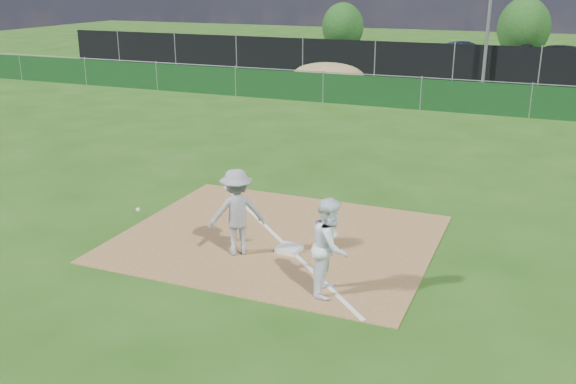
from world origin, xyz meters
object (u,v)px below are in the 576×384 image
at_px(car_left, 370,55).
at_px(tree_mid, 524,28).
at_px(play_at_first, 237,212).
at_px(car_mid, 466,55).
at_px(car_right, 570,60).
at_px(tree_left, 343,27).
at_px(runner, 330,246).
at_px(first_base, 289,249).

relative_size(car_left, tree_mid, 1.05).
xyz_separation_m(play_at_first, car_mid, (0.28, 28.29, -0.13)).
xyz_separation_m(car_right, tree_mid, (-2.79, 5.66, 1.20)).
height_order(car_left, tree_left, tree_left).
relative_size(car_right, tree_left, 1.51).
height_order(play_at_first, tree_mid, tree_mid).
bearing_deg(car_left, play_at_first, -162.68).
distance_m(car_mid, car_right, 5.53).
distance_m(play_at_first, car_right, 28.21).
xyz_separation_m(runner, tree_left, (-10.59, 33.55, 0.89)).
height_order(car_mid, tree_mid, tree_mid).
relative_size(first_base, car_left, 0.10).
height_order(car_left, tree_mid, tree_mid).
relative_size(first_base, tree_left, 0.12).
distance_m(first_base, car_right, 27.61).
bearing_deg(car_right, runner, -179.27).
bearing_deg(runner, car_right, -15.33).
bearing_deg(play_at_first, car_right, 78.20).
bearing_deg(play_at_first, runner, -20.91).
bearing_deg(car_right, tree_left, 78.35).
bearing_deg(play_at_first, first_base, 28.14).
bearing_deg(tree_left, car_left, -59.48).
xyz_separation_m(tree_left, tree_mid, (11.49, 0.52, 0.23)).
height_order(first_base, tree_mid, tree_mid).
bearing_deg(runner, first_base, 36.55).
bearing_deg(tree_left, car_right, -19.79).
bearing_deg(car_mid, tree_mid, -21.67).
distance_m(first_base, car_left, 26.66).
bearing_deg(tree_left, car_mid, -26.89).
bearing_deg(tree_mid, tree_left, -177.41).
distance_m(play_at_first, tree_mid, 33.43).
relative_size(first_base, tree_mid, 0.11).
height_order(runner, tree_left, tree_left).
xyz_separation_m(car_left, car_mid, (5.11, 1.80, 0.02)).
bearing_deg(car_left, tree_mid, -42.01).
bearing_deg(tree_mid, first_base, -93.71).
bearing_deg(car_right, car_left, 104.17).
relative_size(runner, car_right, 0.33).
bearing_deg(car_right, first_base, 177.88).
relative_size(runner, tree_mid, 0.43).
distance_m(runner, car_mid, 29.14).
xyz_separation_m(play_at_first, tree_mid, (2.98, 33.28, 1.10)).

